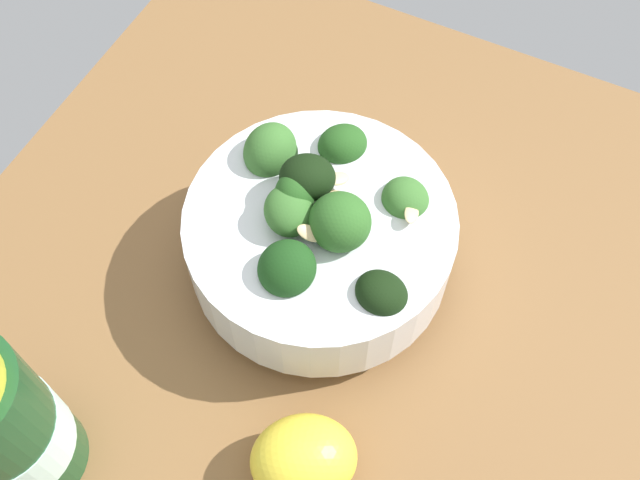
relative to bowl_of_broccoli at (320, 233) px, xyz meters
The scene contains 3 objects.
ground_plane 8.51cm from the bowl_of_broccoli, 140.03° to the left, with size 61.10×61.10×3.97cm, color brown.
bowl_of_broccoli is the anchor object (origin of this frame).
lemon_wedge 15.11cm from the bowl_of_broccoli, 112.50° to the left, with size 6.66×5.56×5.04cm, color yellow.
Camera 1 is at (-7.89, 20.73, 49.54)cm, focal length 42.58 mm.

